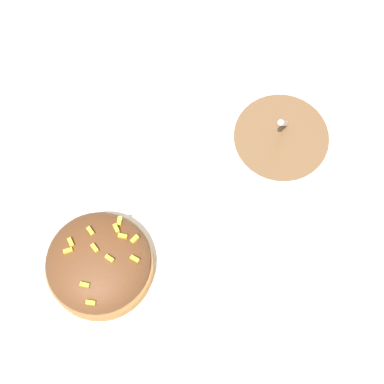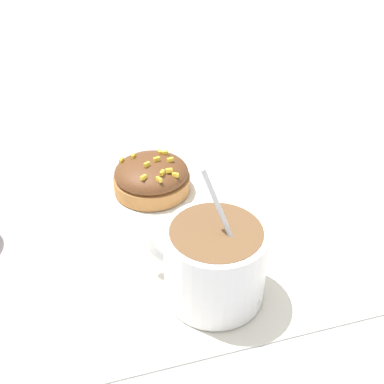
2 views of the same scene
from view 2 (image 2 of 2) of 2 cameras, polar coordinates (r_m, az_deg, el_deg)
The scene contains 4 objects.
ground_plane at distance 0.46m, azimuth -0.81°, elevation -5.33°, with size 3.00×3.00×0.00m, color #B2B2B7.
paper_napkin at distance 0.46m, azimuth -0.81°, elevation -5.19°, with size 0.30×0.29×0.00m.
coffee_cup at distance 0.37m, azimuth 3.07°, elevation -8.47°, with size 0.09×0.10×0.12m.
frosted_pastry at distance 0.51m, azimuth -5.15°, elevation 2.01°, with size 0.09×0.09×0.04m.
Camera 2 is at (0.33, -0.10, 0.30)m, focal length 42.00 mm.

